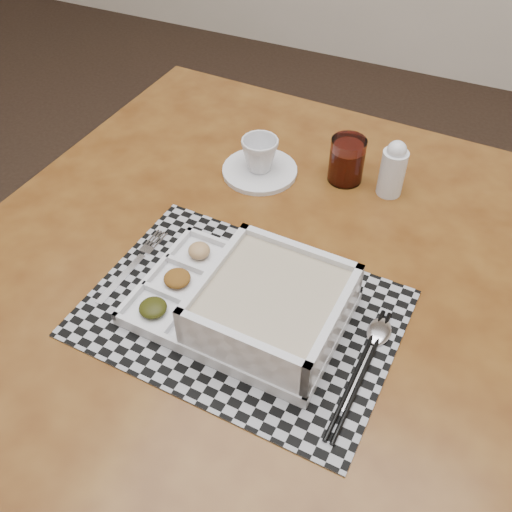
# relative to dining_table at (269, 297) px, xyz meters

# --- Properties ---
(floor) EXTENTS (5.00, 5.00, 0.00)m
(floor) POSITION_rel_dining_table_xyz_m (-0.46, -0.15, -0.71)
(floor) COLOR black
(floor) RESTS_ON ground
(dining_table) EXTENTS (1.11, 1.11, 0.79)m
(dining_table) POSITION_rel_dining_table_xyz_m (0.00, 0.00, 0.00)
(dining_table) COLOR #4A240D
(dining_table) RESTS_ON ground
(placemat) EXTENTS (0.49, 0.37, 0.00)m
(placemat) POSITION_rel_dining_table_xyz_m (-0.00, -0.11, 0.08)
(placemat) COLOR #95969C
(placemat) RESTS_ON dining_table
(serving_tray) EXTENTS (0.33, 0.24, 0.09)m
(serving_tray) POSITION_rel_dining_table_xyz_m (0.04, -0.12, 0.12)
(serving_tray) COLOR silver
(serving_tray) RESTS_ON placemat
(fork) EXTENTS (0.03, 0.19, 0.00)m
(fork) POSITION_rel_dining_table_xyz_m (-0.21, -0.09, 0.09)
(fork) COLOR silver
(fork) RESTS_ON placemat
(spoon) EXTENTS (0.04, 0.18, 0.01)m
(spoon) POSITION_rel_dining_table_xyz_m (0.20, -0.08, 0.09)
(spoon) COLOR silver
(spoon) RESTS_ON placemat
(chopsticks) EXTENTS (0.03, 0.24, 0.01)m
(chopsticks) POSITION_rel_dining_table_xyz_m (0.20, -0.14, 0.09)
(chopsticks) COLOR black
(chopsticks) RESTS_ON placemat
(saucer) EXTENTS (0.15, 0.15, 0.01)m
(saucer) POSITION_rel_dining_table_xyz_m (-0.12, 0.23, 0.09)
(saucer) COLOR silver
(saucer) RESTS_ON dining_table
(cup) EXTENTS (0.09, 0.09, 0.07)m
(cup) POSITION_rel_dining_table_xyz_m (-0.12, 0.23, 0.13)
(cup) COLOR silver
(cup) RESTS_ON saucer
(juice_glass) EXTENTS (0.07, 0.07, 0.09)m
(juice_glass) POSITION_rel_dining_table_xyz_m (0.04, 0.28, 0.12)
(juice_glass) COLOR white
(juice_glass) RESTS_ON dining_table
(creamer_bottle) EXTENTS (0.05, 0.05, 0.12)m
(creamer_bottle) POSITION_rel_dining_table_xyz_m (0.13, 0.27, 0.14)
(creamer_bottle) COLOR silver
(creamer_bottle) RESTS_ON dining_table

